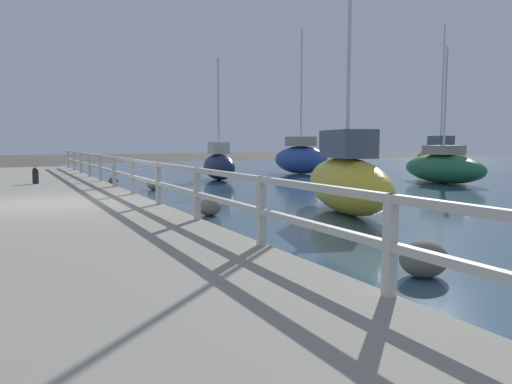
{
  "coord_description": "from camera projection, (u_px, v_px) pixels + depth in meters",
  "views": [
    {
      "loc": [
        -0.85,
        -12.08,
        1.75
      ],
      "look_at": [
        4.2,
        -2.08,
        0.61
      ],
      "focal_mm": 35.0,
      "sensor_mm": 36.0,
      "label": 1
    }
  ],
  "objects": [
    {
      "name": "sailboat_orange",
      "position": [
        440.0,
        158.0,
        28.09
      ],
      "size": [
        2.84,
        5.35,
        8.19
      ],
      "rotation": [
        0.0,
        0.0,
        -0.33
      ],
      "color": "orange",
      "rests_on": "water_surface"
    },
    {
      "name": "sailboat_yellow",
      "position": [
        347.0,
        179.0,
        12.1
      ],
      "size": [
        2.34,
        4.67,
        7.98
      ],
      "rotation": [
        0.0,
        0.0,
        -0.27
      ],
      "color": "gold",
      "rests_on": "water_surface"
    },
    {
      "name": "dock_walkway",
      "position": [
        49.0,
        211.0,
        11.27
      ],
      "size": [
        4.57,
        36.0,
        0.36
      ],
      "color": "gray",
      "rests_on": "ground"
    },
    {
      "name": "boulder_mid_strip",
      "position": [
        210.0,
        207.0,
        11.78
      ],
      "size": [
        0.57,
        0.51,
        0.43
      ],
      "color": "slate",
      "rests_on": "ground"
    },
    {
      "name": "boulder_far_strip",
      "position": [
        424.0,
        259.0,
        6.43
      ],
      "size": [
        0.65,
        0.58,
        0.49
      ],
      "color": "#666056",
      "rests_on": "ground"
    },
    {
      "name": "sailboat_green",
      "position": [
        443.0,
        167.0,
        20.99
      ],
      "size": [
        2.12,
        4.92,
        5.64
      ],
      "rotation": [
        0.0,
        0.0,
        -0.14
      ],
      "color": "#236B42",
      "rests_on": "water_surface"
    },
    {
      "name": "boulder_upstream",
      "position": [
        113.0,
        181.0,
        20.53
      ],
      "size": [
        0.4,
        0.36,
        0.3
      ],
      "color": "#666056",
      "rests_on": "ground"
    },
    {
      "name": "sailboat_blue",
      "position": [
        301.0,
        158.0,
        27.12
      ],
      "size": [
        2.74,
        3.66,
        7.69
      ],
      "rotation": [
        0.0,
        0.0,
        0.4
      ],
      "color": "#2D4C9E",
      "rests_on": "water_surface"
    },
    {
      "name": "sailboat_navy",
      "position": [
        219.0,
        165.0,
        22.74
      ],
      "size": [
        1.26,
        3.17,
        5.49
      ],
      "rotation": [
        0.0,
        0.0,
        -0.06
      ],
      "color": "#192347",
      "rests_on": "water_surface"
    },
    {
      "name": "boulder_downstream",
      "position": [
        154.0,
        185.0,
        18.09
      ],
      "size": [
        0.52,
        0.46,
        0.39
      ],
      "color": "gray",
      "rests_on": "ground"
    },
    {
      "name": "railing",
      "position": [
        144.0,
        173.0,
        12.17
      ],
      "size": [
        0.1,
        32.5,
        0.93
      ],
      "color": "beige",
      "rests_on": "dock_walkway"
    },
    {
      "name": "ground_plane",
      "position": [
        49.0,
        219.0,
        11.29
      ],
      "size": [
        120.0,
        120.0,
        0.0
      ],
      "primitive_type": "plane",
      "color": "#4C473D"
    },
    {
      "name": "mooring_bollard",
      "position": [
        35.0,
        176.0,
        16.5
      ],
      "size": [
        0.2,
        0.2,
        0.54
      ],
      "color": "black",
      "rests_on": "dock_walkway"
    }
  ]
}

